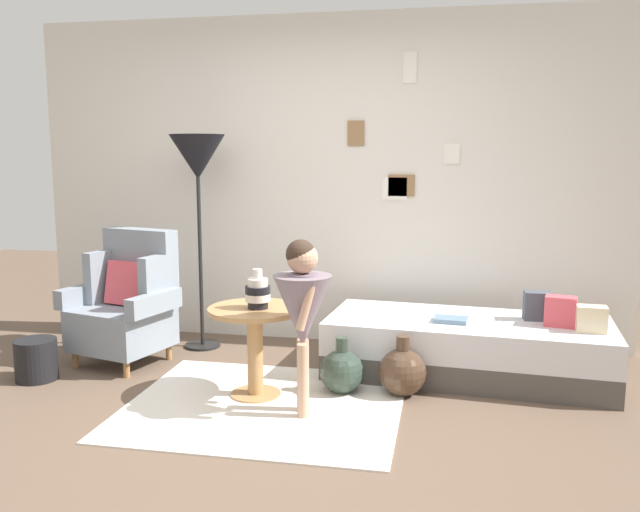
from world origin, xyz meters
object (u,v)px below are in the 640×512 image
book_on_daybed (451,320)px  side_table (255,333)px  floor_lamp (198,164)px  demijohn_far (402,371)px  armchair (127,303)px  magazine_basket (36,360)px  vase_striped (258,292)px  daybed (467,348)px  demijohn_near (342,371)px  person_child (303,305)px

book_on_daybed → side_table: bearing=-154.8°
floor_lamp → demijohn_far: (1.64, -0.77, -1.29)m
armchair → book_on_daybed: (2.33, 0.05, -0.02)m
book_on_daybed → magazine_basket: 2.82m
vase_striped → magazine_basket: size_ratio=0.88×
armchair → side_table: 1.24m
daybed → magazine_basket: size_ratio=7.01×
vase_striped → magazine_basket: (-1.58, 0.03, -0.54)m
armchair → vase_striped: bearing=-24.7°
daybed → floor_lamp: 2.42m
daybed → side_table: bearing=-153.7°
demijohn_far → vase_striped: bearing=-166.7°
side_table → vase_striped: bearing=-28.8°
armchair → book_on_daybed: 2.33m
side_table → demijohn_near: bearing=16.9°
vase_striped → demijohn_near: vase_striped is taller
demijohn_near → side_table: bearing=-163.1°
armchair → vase_striped: size_ratio=3.93×
side_table → vase_striped: 0.27m
floor_lamp → book_on_daybed: bearing=-11.7°
person_child → armchair: bearing=153.0°
armchair → daybed: armchair is taller
armchair → side_table: bearing=-24.6°
armchair → person_child: person_child is taller
armchair → person_child: 1.68m
floor_lamp → demijohn_near: 1.98m
armchair → floor_lamp: 1.17m
daybed → magazine_basket: daybed is taller
demijohn_near → magazine_basket: size_ratio=1.31×
magazine_basket → demijohn_far: bearing=4.2°
floor_lamp → magazine_basket: bearing=-130.8°
vase_striped → person_child: size_ratio=0.24×
floor_lamp → magazine_basket: 1.81m
floor_lamp → demijohn_near: size_ratio=4.54×
magazine_basket → daybed: bearing=12.6°
vase_striped → floor_lamp: 1.46m
daybed → demijohn_near: 0.94m
floor_lamp → demijohn_near: floor_lamp is taller
side_table → book_on_daybed: 1.33m
side_table → book_on_daybed: bearing=25.2°
demijohn_near → book_on_daybed: bearing=30.9°
daybed → book_on_daybed: size_ratio=8.92×
magazine_basket → person_child: bearing=-7.5°
vase_striped → demijohn_far: (0.88, 0.21, -0.52)m
daybed → vase_striped: vase_striped is taller
armchair → floor_lamp: (0.40, 0.45, 1.01)m
magazine_basket → demijohn_near: bearing=4.1°
magazine_basket → book_on_daybed: bearing=11.4°
floor_lamp → demijohn_near: bearing=-32.7°
book_on_daybed → magazine_basket: book_on_daybed is taller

